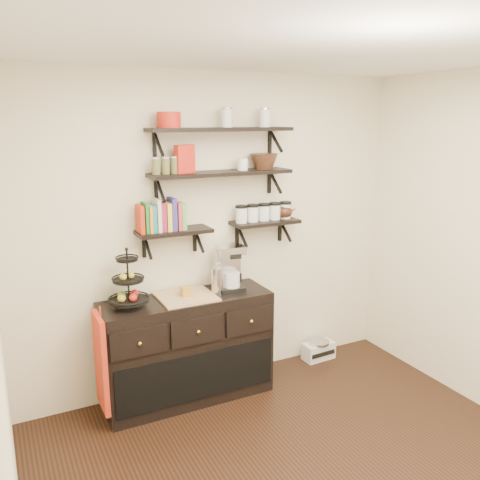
# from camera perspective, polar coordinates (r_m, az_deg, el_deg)

# --- Properties ---
(ceiling) EXTENTS (3.50, 3.50, 0.02)m
(ceiling) POSITION_cam_1_polar(r_m,az_deg,el_deg) (2.80, 12.61, 20.91)
(ceiling) COLOR white
(ceiling) RESTS_ON back_wall
(back_wall) EXTENTS (3.50, 0.02, 2.70)m
(back_wall) POSITION_cam_1_polar(r_m,az_deg,el_deg) (4.40, -2.77, 0.74)
(back_wall) COLOR beige
(back_wall) RESTS_ON ground
(left_wall) EXTENTS (0.02, 3.50, 2.70)m
(left_wall) POSITION_cam_1_polar(r_m,az_deg,el_deg) (2.38, -25.24, -12.06)
(left_wall) COLOR beige
(left_wall) RESTS_ON ground
(shelf_top) EXTENTS (1.20, 0.27, 0.23)m
(shelf_top) POSITION_cam_1_polar(r_m,az_deg,el_deg) (4.17, -2.16, 12.27)
(shelf_top) COLOR black
(shelf_top) RESTS_ON back_wall
(shelf_mid) EXTENTS (1.20, 0.27, 0.23)m
(shelf_mid) POSITION_cam_1_polar(r_m,az_deg,el_deg) (4.19, -2.12, 7.48)
(shelf_mid) COLOR black
(shelf_mid) RESTS_ON back_wall
(shelf_low_left) EXTENTS (0.60, 0.25, 0.23)m
(shelf_low_left) POSITION_cam_1_polar(r_m,az_deg,el_deg) (4.12, -7.46, 0.87)
(shelf_low_left) COLOR black
(shelf_low_left) RESTS_ON back_wall
(shelf_low_right) EXTENTS (0.60, 0.25, 0.23)m
(shelf_low_right) POSITION_cam_1_polar(r_m,az_deg,el_deg) (4.46, 2.78, 1.95)
(shelf_low_right) COLOR black
(shelf_low_right) RESTS_ON back_wall
(cookbooks) EXTENTS (0.36, 0.15, 0.26)m
(cookbooks) POSITION_cam_1_polar(r_m,az_deg,el_deg) (4.07, -8.68, 2.62)
(cookbooks) COLOR #B12D13
(cookbooks) RESTS_ON shelf_low_left
(glass_canisters) EXTENTS (0.54, 0.10, 0.13)m
(glass_canisters) POSITION_cam_1_polar(r_m,az_deg,el_deg) (4.44, 2.69, 3.03)
(glass_canisters) COLOR silver
(glass_canisters) RESTS_ON shelf_low_right
(sideboard) EXTENTS (1.40, 0.50, 0.92)m
(sideboard) POSITION_cam_1_polar(r_m,az_deg,el_deg) (4.35, -5.91, -11.99)
(sideboard) COLOR black
(sideboard) RESTS_ON floor
(fruit_stand) EXTENTS (0.31, 0.31, 0.45)m
(fruit_stand) POSITION_cam_1_polar(r_m,az_deg,el_deg) (4.01, -12.38, -5.24)
(fruit_stand) COLOR black
(fruit_stand) RESTS_ON sideboard
(candle) EXTENTS (0.08, 0.08, 0.08)m
(candle) POSITION_cam_1_polar(r_m,az_deg,el_deg) (4.16, -6.10, -5.73)
(candle) COLOR #A67826
(candle) RESTS_ON sideboard
(coffee_maker) EXTENTS (0.23, 0.23, 0.39)m
(coffee_maker) POSITION_cam_1_polar(r_m,az_deg,el_deg) (4.29, -1.20, -3.20)
(coffee_maker) COLOR black
(coffee_maker) RESTS_ON sideboard
(thermal_carafe) EXTENTS (0.11, 0.11, 0.22)m
(thermal_carafe) POSITION_cam_1_polar(r_m,az_deg,el_deg) (4.23, -2.49, -4.58)
(thermal_carafe) COLOR silver
(thermal_carafe) RESTS_ON sideboard
(apron) EXTENTS (0.04, 0.32, 0.75)m
(apron) POSITION_cam_1_polar(r_m,az_deg,el_deg) (4.06, -15.35, -13.13)
(apron) COLOR #B02413
(apron) RESTS_ON sideboard
(radio) EXTENTS (0.32, 0.22, 0.19)m
(radio) POSITION_cam_1_polar(r_m,az_deg,el_deg) (5.19, 8.82, -12.10)
(radio) COLOR silver
(radio) RESTS_ON floor
(recipe_box) EXTENTS (0.17, 0.10, 0.22)m
(recipe_box) POSITION_cam_1_polar(r_m,az_deg,el_deg) (4.05, -6.23, 9.02)
(recipe_box) COLOR red
(recipe_box) RESTS_ON shelf_mid
(walnut_bowl) EXTENTS (0.24, 0.24, 0.13)m
(walnut_bowl) POSITION_cam_1_polar(r_m,az_deg,el_deg) (4.36, 2.68, 8.81)
(walnut_bowl) COLOR black
(walnut_bowl) RESTS_ON shelf_mid
(ramekins) EXTENTS (0.09, 0.09, 0.10)m
(ramekins) POSITION_cam_1_polar(r_m,az_deg,el_deg) (4.26, 0.29, 8.49)
(ramekins) COLOR white
(ramekins) RESTS_ON shelf_mid
(teapot) EXTENTS (0.21, 0.17, 0.14)m
(teapot) POSITION_cam_1_polar(r_m,az_deg,el_deg) (4.54, 5.01, 3.32)
(teapot) COLOR #381C10
(teapot) RESTS_ON shelf_low_right
(red_pot) EXTENTS (0.18, 0.18, 0.12)m
(red_pot) POSITION_cam_1_polar(r_m,az_deg,el_deg) (4.00, -7.99, 13.22)
(red_pot) COLOR red
(red_pot) RESTS_ON shelf_top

